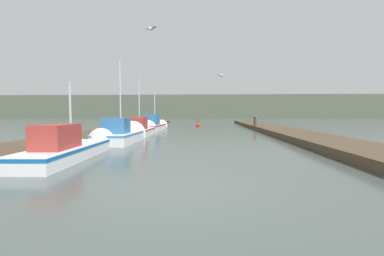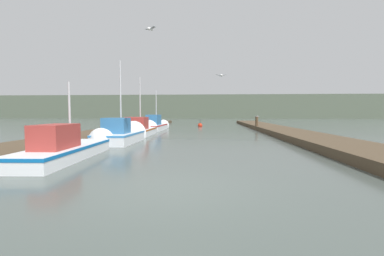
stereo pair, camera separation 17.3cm
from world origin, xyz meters
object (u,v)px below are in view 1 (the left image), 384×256
fishing_boat_1 (122,135)px  mooring_piling_0 (255,123)px  seagull_1 (151,29)px  seagull_lead (221,75)px  fishing_boat_3 (155,125)px  mooring_piling_1 (135,126)px  fishing_boat_2 (140,129)px  channel_buoy (198,125)px  fishing_boat_0 (74,147)px

fishing_boat_1 → mooring_piling_0: size_ratio=3.79×
fishing_boat_1 → seagull_1: 6.58m
seagull_lead → fishing_boat_1: bearing=-19.7°
seagull_lead → seagull_1: bearing=36.6°
fishing_boat_1 → fishing_boat_3: 9.79m
mooring_piling_1 → fishing_boat_2: bearing=-65.6°
fishing_boat_3 → mooring_piling_1: (-1.03, -3.24, 0.08)m
fishing_boat_3 → channel_buoy: fishing_boat_3 is taller
fishing_boat_2 → fishing_boat_3: (0.09, 5.31, 0.04)m
fishing_boat_0 → seagull_lead: size_ratio=10.64×
channel_buoy → seagull_1: size_ratio=1.99×
seagull_lead → seagull_1: seagull_1 is taller
mooring_piling_1 → seagull_1: seagull_1 is taller
fishing_boat_2 → channel_buoy: fishing_boat_2 is taller
channel_buoy → seagull_lead: (1.64, -17.08, 3.37)m
fishing_boat_1 → channel_buoy: (3.85, 15.96, -0.26)m
fishing_boat_2 → channel_buoy: bearing=69.9°
fishing_boat_1 → channel_buoy: fishing_boat_1 is taller
fishing_boat_0 → channel_buoy: bearing=76.3°
fishing_boat_1 → mooring_piling_1: (-1.08, 6.56, 0.12)m
mooring_piling_1 → seagull_lead: (6.57, -7.67, 2.99)m
fishing_boat_0 → fishing_boat_3: fishing_boat_3 is taller
mooring_piling_0 → seagull_1: seagull_1 is taller
fishing_boat_3 → seagull_1: bearing=-78.4°
channel_buoy → fishing_boat_0: bearing=-101.1°
fishing_boat_2 → fishing_boat_3: size_ratio=0.85×
fishing_boat_3 → mooring_piling_0: bearing=5.9°
fishing_boat_1 → mooring_piling_1: fishing_boat_1 is taller
seagull_1 → channel_buoy: bearing=122.0°
fishing_boat_1 → mooring_piling_0: (9.44, 10.61, 0.26)m
mooring_piling_0 → seagull_1: (-6.88, -14.64, 4.27)m
mooring_piling_1 → channel_buoy: 10.63m
fishing_boat_1 → seagull_lead: (5.49, -1.11, 3.11)m
fishing_boat_2 → fishing_boat_3: 5.31m
fishing_boat_1 → channel_buoy: bearing=76.8°
fishing_boat_0 → mooring_piling_0: 18.27m
mooring_piling_0 → fishing_boat_1: bearing=-131.7°
seagull_lead → seagull_1: 4.38m
fishing_boat_1 → seagull_lead: fishing_boat_1 is taller
mooring_piling_1 → channel_buoy: bearing=62.4°
channel_buoy → seagull_1: 20.60m
fishing_boat_0 → fishing_boat_1: fishing_boat_1 is taller
channel_buoy → seagull_lead: seagull_lead is taller
fishing_boat_1 → fishing_boat_2: 4.49m
mooring_piling_1 → seagull_lead: seagull_lead is taller
fishing_boat_0 → fishing_boat_1: (0.23, 4.89, 0.04)m
fishing_boat_0 → fishing_boat_1: 4.89m
fishing_boat_0 → mooring_piling_1: fishing_boat_0 is taller
fishing_boat_0 → mooring_piling_0: (9.67, 15.50, 0.31)m
fishing_boat_3 → mooring_piling_1: size_ratio=6.11×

